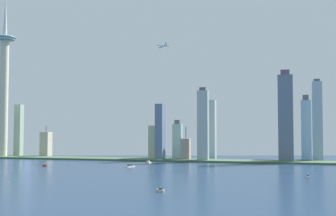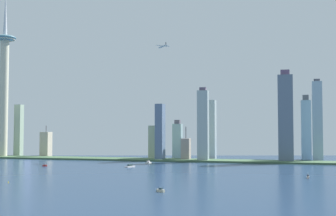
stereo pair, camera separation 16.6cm
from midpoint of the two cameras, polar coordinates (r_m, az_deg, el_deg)
The scene contains 21 objects.
waterfront_pier at distance 845.18m, azimuth -3.08°, elevation -6.66°, with size 973.45×57.16×3.21m, color #426141.
observation_tower at distance 994.40m, azimuth -20.45°, elevation 3.69°, with size 46.35×46.35×354.84m.
skyscraper_0 at distance 847.92m, azimuth 18.77°, elevation -1.60°, with size 17.36×13.64×151.06m.
skyscraper_1 at distance 830.47m, azimuth -1.03°, elevation -3.16°, with size 14.33×23.15×106.72m.
skyscraper_2 at distance 1006.43m, azimuth -18.76°, elevation -2.79°, with size 15.18×14.30×112.63m.
skyscraper_3 at distance 898.33m, azimuth 1.24°, elevation -4.21°, with size 18.04×17.70×78.23m.
skyscraper_5 at distance 1088.08m, azimuth -18.00°, elevation -2.16°, with size 15.74×27.43×151.94m.
skyscraper_6 at distance 974.40m, azimuth -15.52°, elevation -4.58°, with size 19.37×19.16×67.04m.
skyscraper_7 at distance 906.31m, azimuth 17.43°, elevation -2.59°, with size 18.69×23.09×126.61m.
skyscraper_8 at distance 893.14m, azimuth 5.79°, elevation -2.77°, with size 12.44×23.45×117.88m.
skyscraper_9 at distance 808.05m, azimuth 4.55°, elevation -2.26°, with size 19.47×16.26×135.80m.
skyscraper_10 at distance 814.64m, azimuth 14.97°, elevation -1.21°, with size 26.14×24.51×165.31m.
skyscraper_11 at distance 829.67m, azimuth 2.33°, elevation -5.39°, with size 15.71×17.21×63.74m.
skyscraper_12 at distance 862.65m, azimuth -1.67°, elevation -4.49°, with size 21.17×24.96×78.18m.
boat_0 at distance 729.62m, azimuth -15.66°, elevation -7.13°, with size 7.24×4.66×5.26m.
boat_2 at distance 555.45m, azimuth 17.66°, elevation -8.49°, with size 3.13×9.79×7.85m.
boat_3 at distance 688.72m, azimuth -4.94°, elevation -7.51°, with size 12.59×17.35×4.63m.
boat_4 at distance 766.67m, azimuth -2.56°, elevation -7.05°, with size 6.87×14.96×7.95m.
boat_5 at distance 414.17m, azimuth -0.96°, elevation -10.60°, with size 9.18×7.05×3.99m.
channel_buoy_0 at distance 513.29m, azimuth -19.96°, elevation -8.96°, with size 1.06×1.06×2.62m, color yellow.
airplane at distance 882.32m, azimuth -0.71°, elevation 7.98°, with size 24.58×24.15×7.89m.
Camera 1 is at (263.46, -312.68, 56.98)m, focal length 47.10 mm.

